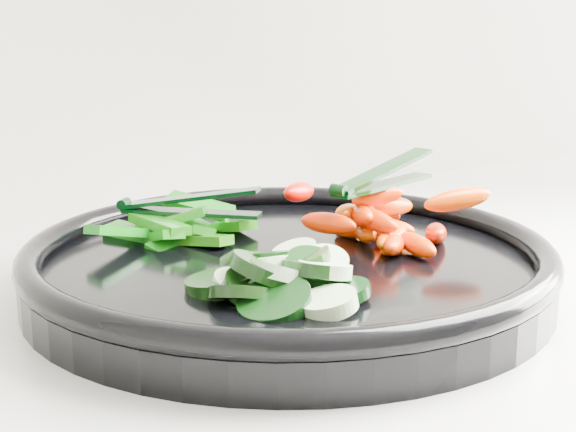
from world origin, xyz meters
TOP-DOWN VIEW (x-y plane):
  - veggie_tray at (-0.14, 1.69)m, footprint 0.39×0.39m
  - cucumber_pile at (-0.19, 1.62)m, footprint 0.11×0.12m
  - carrot_pile at (-0.06, 1.68)m, footprint 0.14×0.14m
  - pepper_pile at (-0.19, 1.77)m, footprint 0.14×0.12m
  - tong_carrot at (-0.06, 1.69)m, footprint 0.11×0.05m
  - tong_pepper at (-0.18, 1.77)m, footprint 0.09×0.09m

SIDE VIEW (x-z plane):
  - veggie_tray at x=-0.14m, z-range 0.93..0.97m
  - pepper_pile at x=-0.19m, z-range 0.94..0.98m
  - cucumber_pile at x=-0.19m, z-range 0.94..0.98m
  - carrot_pile at x=-0.06m, z-range 0.94..1.00m
  - tong_pepper at x=-0.18m, z-range 0.97..0.99m
  - tong_carrot at x=-0.06m, z-range 0.99..1.02m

